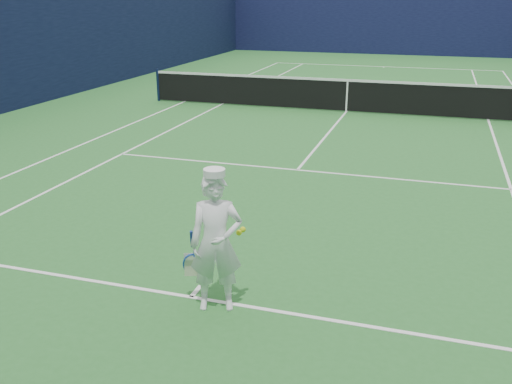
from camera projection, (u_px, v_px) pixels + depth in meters
The scene contains 5 objects.
ground at pixel (346, 112), 17.60m from camera, with size 80.00×80.00×0.00m, color #28692A.
court_markings at pixel (346, 112), 17.59m from camera, with size 11.03×23.83×0.01m.
windscreen_fence at pixel (350, 45), 16.93m from camera, with size 20.12×36.12×4.00m.
tennis_net at pixel (347, 94), 17.41m from camera, with size 12.88×0.09×1.07m.
tennis_player at pixel (216, 242), 6.43m from camera, with size 0.83×0.57×1.69m.
Camera 1 is at (2.58, -17.45, 3.49)m, focal length 40.00 mm.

